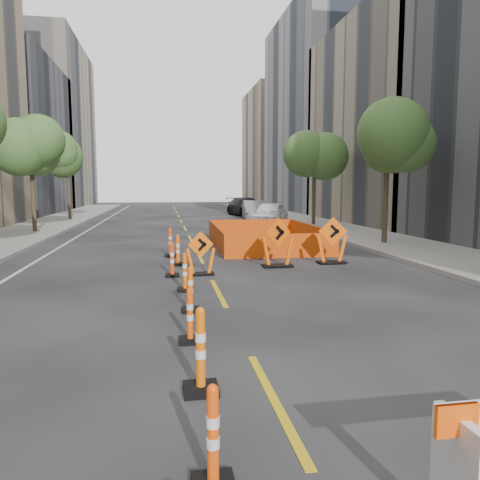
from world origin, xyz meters
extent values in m
plane|color=black|center=(0.00, 0.00, 0.00)|extent=(140.00, 140.00, 0.00)
cube|color=gray|center=(9.00, 12.00, 0.07)|extent=(4.00, 90.00, 0.15)
cube|color=gray|center=(-17.00, 55.60, 10.00)|extent=(12.00, 20.00, 20.00)
cube|color=gray|center=(17.00, 23.80, 7.00)|extent=(12.00, 16.00, 14.00)
cube|color=gray|center=(17.00, 40.20, 10.00)|extent=(12.00, 18.00, 20.00)
cube|color=tan|center=(17.00, 58.60, 8.00)|extent=(12.00, 14.00, 16.00)
cylinder|color=#382B1E|center=(-8.40, 20.00, 1.57)|extent=(0.24, 0.24, 3.15)
sphere|color=#3A5C27|center=(-8.40, 20.00, 4.55)|extent=(2.80, 2.80, 2.80)
cylinder|color=#382B1E|center=(-8.40, 30.00, 1.57)|extent=(0.24, 0.24, 3.15)
sphere|color=#3A5C27|center=(-8.40, 30.00, 4.55)|extent=(2.80, 2.80, 2.80)
cylinder|color=#382B1E|center=(8.40, 12.00, 1.57)|extent=(0.24, 0.24, 3.15)
sphere|color=#3A5C27|center=(8.40, 12.00, 4.55)|extent=(2.80, 2.80, 2.80)
cylinder|color=#382B1E|center=(8.40, 22.00, 1.57)|extent=(0.24, 0.24, 3.15)
sphere|color=#3A5C27|center=(8.40, 22.00, 4.55)|extent=(2.80, 2.80, 2.80)
imported|color=white|center=(5.61, 22.59, 0.82)|extent=(3.67, 5.16, 1.63)
imported|color=gray|center=(5.61, 27.90, 0.76)|extent=(2.09, 4.78, 1.53)
imported|color=black|center=(5.97, 33.61, 0.81)|extent=(3.26, 5.91, 1.62)
camera|label=1|loc=(-1.32, -7.42, 2.67)|focal=35.00mm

